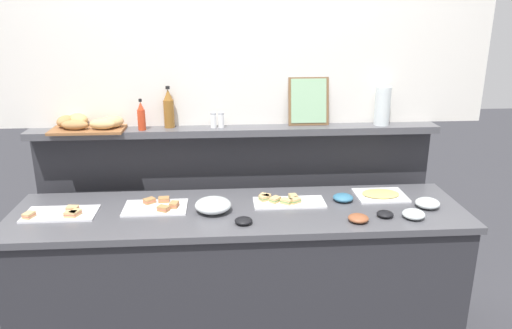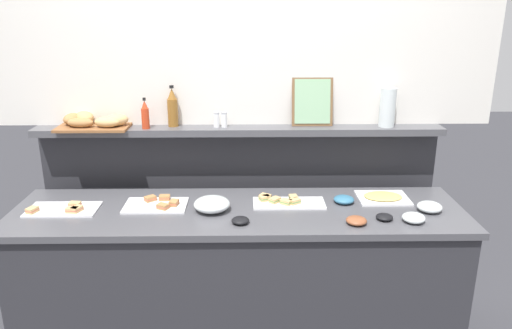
% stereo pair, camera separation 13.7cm
% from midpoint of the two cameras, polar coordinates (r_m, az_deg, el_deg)
% --- Properties ---
extents(ground_plane, '(12.00, 12.00, 0.00)m').
position_cam_midpoint_polar(ground_plane, '(3.50, -3.35, -14.86)').
color(ground_plane, '#38383D').
extents(buffet_counter, '(2.34, 0.61, 0.89)m').
position_cam_midpoint_polar(buffet_counter, '(2.76, -3.31, -13.80)').
color(buffet_counter, '#2D2D33').
rests_on(buffet_counter, ground_plane).
extents(back_ledge_unit, '(2.35, 0.22, 1.23)m').
position_cam_midpoint_polar(back_ledge_unit, '(3.09, -3.53, -5.92)').
color(back_ledge_unit, '#2D2D33').
rests_on(back_ledge_unit, ground_plane).
extents(upper_wall_panel, '(2.95, 0.08, 1.37)m').
position_cam_midpoint_polar(upper_wall_panel, '(2.85, -4.05, 18.31)').
color(upper_wall_panel, white).
rests_on(upper_wall_panel, back_ledge_unit).
extents(sandwich_platter_rear, '(0.38, 0.16, 0.04)m').
position_cam_midpoint_polar(sandwich_platter_rear, '(2.62, 1.99, -4.29)').
color(sandwich_platter_rear, white).
rests_on(sandwich_platter_rear, buffet_counter).
extents(sandwich_platter_side, '(0.36, 0.19, 0.04)m').
position_cam_midpoint_polar(sandwich_platter_side, '(2.69, -23.07, -5.26)').
color(sandwich_platter_side, silver).
rests_on(sandwich_platter_side, buffet_counter).
extents(sandwich_platter_front, '(0.32, 0.21, 0.04)m').
position_cam_midpoint_polar(sandwich_platter_front, '(2.62, -12.86, -4.79)').
color(sandwich_platter_front, white).
rests_on(sandwich_platter_front, buffet_counter).
extents(cold_cuts_platter, '(0.27, 0.22, 0.02)m').
position_cam_midpoint_polar(cold_cuts_platter, '(2.78, 12.90, -3.45)').
color(cold_cuts_platter, white).
rests_on(cold_cuts_platter, buffet_counter).
extents(glass_bowl_large, '(0.11, 0.11, 0.04)m').
position_cam_midpoint_polar(glass_bowl_large, '(2.54, 16.36, -5.61)').
color(glass_bowl_large, silver).
rests_on(glass_bowl_large, buffet_counter).
extents(glass_bowl_medium, '(0.13, 0.13, 0.05)m').
position_cam_midpoint_polar(glass_bowl_medium, '(2.69, 17.91, -4.34)').
color(glass_bowl_medium, silver).
rests_on(glass_bowl_medium, buffet_counter).
extents(glass_bowl_small, '(0.19, 0.19, 0.07)m').
position_cam_midpoint_polar(glass_bowl_small, '(2.52, -6.56, -4.79)').
color(glass_bowl_small, silver).
rests_on(glass_bowl_small, buffet_counter).
extents(condiment_bowl_teal, '(0.11, 0.11, 0.04)m').
position_cam_midpoint_polar(condiment_bowl_teal, '(2.68, 8.64, -3.84)').
color(condiment_bowl_teal, teal).
rests_on(condiment_bowl_teal, buffet_counter).
extents(condiment_bowl_cream, '(0.10, 0.10, 0.04)m').
position_cam_midpoint_polar(condiment_bowl_cream, '(2.44, 10.22, -6.17)').
color(condiment_bowl_cream, brown).
rests_on(condiment_bowl_cream, buffet_counter).
extents(condiment_bowl_red, '(0.09, 0.09, 0.03)m').
position_cam_midpoint_polar(condiment_bowl_red, '(2.39, -3.11, -6.55)').
color(condiment_bowl_red, black).
rests_on(condiment_bowl_red, buffet_counter).
extents(condiment_bowl_dark, '(0.08, 0.08, 0.03)m').
position_cam_midpoint_polar(condiment_bowl_dark, '(2.52, 13.25, -5.63)').
color(condiment_bowl_dark, black).
rests_on(condiment_bowl_dark, buffet_counter).
extents(hot_sauce_bottle, '(0.04, 0.04, 0.18)m').
position_cam_midpoint_polar(hot_sauce_bottle, '(2.83, -14.53, 5.40)').
color(hot_sauce_bottle, red).
rests_on(hot_sauce_bottle, back_ledge_unit).
extents(vinegar_bottle_amber, '(0.06, 0.06, 0.24)m').
position_cam_midpoint_polar(vinegar_bottle_amber, '(2.85, -11.46, 6.29)').
color(vinegar_bottle_amber, '#8E5B23').
rests_on(vinegar_bottle_amber, back_ledge_unit).
extents(salt_shaker, '(0.03, 0.03, 0.09)m').
position_cam_midpoint_polar(salt_shaker, '(2.82, -6.35, 5.12)').
color(salt_shaker, white).
rests_on(salt_shaker, back_ledge_unit).
extents(pepper_shaker, '(0.03, 0.03, 0.09)m').
position_cam_midpoint_polar(pepper_shaker, '(2.82, -5.45, 5.15)').
color(pepper_shaker, white).
rests_on(pepper_shaker, back_ledge_unit).
extents(bread_basket, '(0.41, 0.27, 0.08)m').
position_cam_midpoint_polar(bread_basket, '(2.93, -20.27, 4.45)').
color(bread_basket, brown).
rests_on(bread_basket, back_ledge_unit).
extents(framed_picture, '(0.24, 0.07, 0.28)m').
position_cam_midpoint_polar(framed_picture, '(2.87, 4.75, 7.37)').
color(framed_picture, brown).
rests_on(framed_picture, back_ledge_unit).
extents(water_carafe, '(0.09, 0.09, 0.22)m').
position_cam_midpoint_polar(water_carafe, '(2.93, 13.17, 6.63)').
color(water_carafe, silver).
rests_on(water_carafe, back_ledge_unit).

